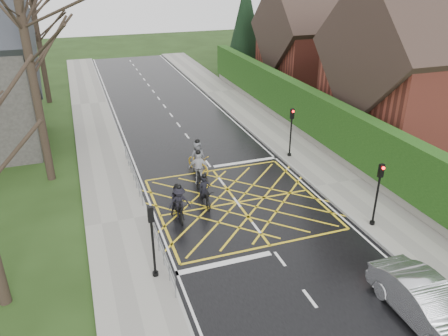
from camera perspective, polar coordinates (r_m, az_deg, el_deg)
ground at (r=22.44m, az=1.72°, el=-4.51°), size 120.00×120.00×0.00m
road at (r=22.44m, az=1.72°, el=-4.50°), size 9.00×80.00×0.01m
sidewalk_right at (r=24.95m, az=14.72°, el=-1.96°), size 3.00×80.00×0.15m
sidewalk_left at (r=21.29m, az=-13.66°, el=-6.86°), size 3.00×80.00×0.15m
stone_wall at (r=30.32m, az=11.46°, el=3.90°), size 0.50×38.00×0.70m
hedge at (r=29.74m, az=11.75°, el=7.03°), size 0.90×38.00×2.80m
house_near at (r=31.74m, az=25.25°, el=11.26°), size 11.80×9.80×11.30m
house_far at (r=42.77m, az=12.15°, el=15.61°), size 9.80×8.80×10.30m
conifer at (r=48.01m, az=2.82°, el=17.89°), size 4.60×4.60×10.00m
tree_near at (r=24.45m, az=-24.59°, el=15.51°), size 9.24×9.24×11.44m
tree_mid at (r=32.39m, az=-25.83°, el=18.50°), size 10.08×10.08×12.48m
tree_far at (r=40.41m, az=-23.51°, el=17.71°), size 8.40×8.40×10.40m
railing_south at (r=18.11m, az=-8.26°, el=-9.94°), size 0.05×5.04×1.03m
railing_north at (r=24.58m, az=-11.82°, el=-0.23°), size 0.05×6.04×1.03m
traffic_light_ne at (r=27.15m, az=8.72°, el=4.53°), size 0.24×0.31×3.21m
traffic_light_se at (r=20.79m, az=19.34°, el=-3.42°), size 0.24×0.31×3.21m
traffic_light_sw at (r=16.75m, az=-9.27°, el=-9.61°), size 0.24×0.31×3.21m
cyclist_rear at (r=21.97m, az=-2.50°, el=-3.55°), size 0.63×1.78×1.73m
cyclist_back at (r=21.26m, az=-6.06°, el=-4.56°), size 0.76×1.66×1.65m
cyclist_mid at (r=20.91m, az=-5.77°, el=-4.98°), size 1.12×1.90×1.79m
cyclist_front at (r=24.00m, az=-3.30°, el=-0.46°), size 1.31×2.07×2.01m
cyclist_lead at (r=25.45m, az=-3.41°, el=0.99°), size 1.28×2.19×2.01m
car at (r=16.83m, az=24.85°, el=-15.75°), size 1.61×4.52×1.48m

